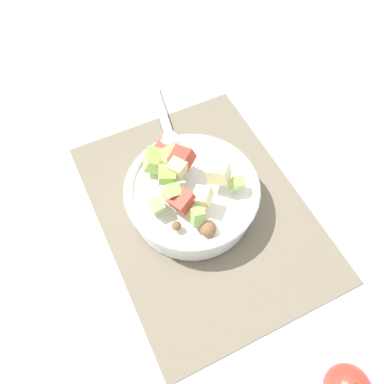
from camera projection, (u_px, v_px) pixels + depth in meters
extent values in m
plane|color=silver|center=(202.00, 211.00, 0.76)|extent=(2.40, 2.40, 0.00)
cube|color=#756B56|center=(202.00, 210.00, 0.76)|extent=(0.48, 0.36, 0.01)
cylinder|color=white|center=(192.00, 197.00, 0.74)|extent=(0.22, 0.22, 0.06)
torus|color=white|center=(192.00, 188.00, 0.71)|extent=(0.24, 0.24, 0.02)
cube|color=beige|center=(203.00, 196.00, 0.66)|extent=(0.04, 0.04, 0.03)
sphere|color=brown|center=(208.00, 229.00, 0.66)|extent=(0.04, 0.04, 0.03)
cube|color=#BC3828|center=(182.00, 200.00, 0.66)|extent=(0.04, 0.05, 0.04)
cube|color=beige|center=(219.00, 173.00, 0.68)|extent=(0.05, 0.05, 0.04)
cube|color=#93C160|center=(197.00, 217.00, 0.65)|extent=(0.03, 0.02, 0.03)
cube|color=#8CB74C|center=(170.00, 157.00, 0.71)|extent=(0.03, 0.03, 0.03)
cube|color=#BC3828|center=(161.00, 155.00, 0.73)|extent=(0.04, 0.05, 0.04)
cube|color=#9EC656|center=(157.00, 161.00, 0.72)|extent=(0.05, 0.06, 0.04)
sphere|color=brown|center=(177.00, 226.00, 0.66)|extent=(0.02, 0.02, 0.02)
cube|color=#A3CC6B|center=(172.00, 192.00, 0.66)|extent=(0.03, 0.03, 0.04)
cube|color=#8CB74C|center=(167.00, 174.00, 0.68)|extent=(0.04, 0.04, 0.02)
cube|color=#E5D684|center=(177.00, 168.00, 0.68)|extent=(0.04, 0.04, 0.02)
sphere|color=brown|center=(162.00, 166.00, 0.70)|extent=(0.03, 0.03, 0.03)
cube|color=#BC3828|center=(182.00, 158.00, 0.69)|extent=(0.05, 0.05, 0.04)
cube|color=#A3CC6B|center=(237.00, 183.00, 0.69)|extent=(0.03, 0.03, 0.03)
cube|color=#A3CC6B|center=(156.00, 204.00, 0.67)|extent=(0.03, 0.03, 0.04)
ellipsoid|color=#B7B7BC|center=(171.00, 140.00, 0.83)|extent=(0.06, 0.05, 0.01)
cube|color=#B7B7BC|center=(161.00, 110.00, 0.88)|extent=(0.14, 0.04, 0.01)
cylinder|color=brown|center=(357.00, 384.00, 0.55)|extent=(0.00, 0.00, 0.01)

